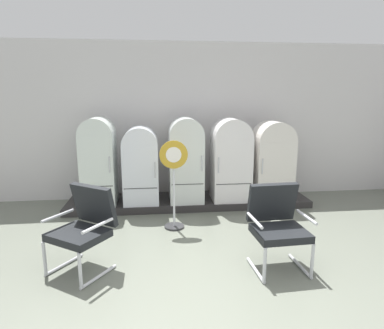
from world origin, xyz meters
The scene contains 11 objects.
ground centered at (0.00, 0.00, -0.03)m, with size 12.00×10.00×0.05m, color slate.
back_wall centered at (0.00, 3.66, 1.58)m, with size 11.76×0.12×3.13m.
display_plinth centered at (0.00, 3.02, 0.06)m, with size 4.61×0.95×0.13m, color #2A2828.
refrigerator_0 centered at (-1.66, 2.91, 0.97)m, with size 0.59×0.68×1.58m.
refrigerator_1 centered at (-0.90, 2.89, 0.88)m, with size 0.64×0.63×1.42m.
refrigerator_2 centered at (-0.07, 2.93, 0.96)m, with size 0.62×0.72×1.57m.
refrigerator_3 centered at (0.78, 2.89, 0.95)m, with size 0.71×0.63×1.55m.
refrigerator_4 centered at (1.60, 2.89, 0.91)m, with size 0.72×0.63×1.49m.
armchair_left centered at (-1.50, 0.75, 0.58)m, with size 0.88×0.89×1.03m.
armchair_right centered at (0.84, 0.57, 0.58)m, with size 0.72×0.69×1.03m.
sign_stand centered at (-0.35, 1.90, 0.68)m, with size 0.44×0.32×1.42m.
Camera 1 is at (-0.61, -3.10, 2.11)m, focal length 30.85 mm.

